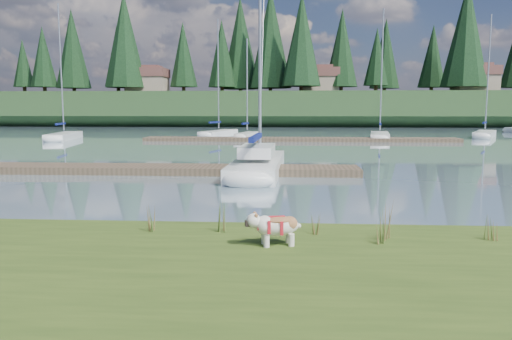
{
  "coord_description": "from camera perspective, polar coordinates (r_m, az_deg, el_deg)",
  "views": [
    {
      "loc": [
        1.03,
        -11.67,
        2.72
      ],
      "look_at": [
        0.31,
        -0.5,
        1.33
      ],
      "focal_mm": 35.0,
      "sensor_mm": 36.0,
      "label": 1
    }
  ],
  "objects": [
    {
      "name": "weed_3",
      "position": [
        9.93,
        -11.99,
        -5.52
      ],
      "size": [
        0.17,
        0.14,
        0.55
      ],
      "color": "#475B23",
      "rests_on": "bank"
    },
    {
      "name": "ground",
      "position": [
        41.77,
        2.24,
        3.32
      ],
      "size": [
        200.0,
        200.0,
        0.0
      ],
      "primitive_type": "plane",
      "color": "#76909E",
      "rests_on": "ground"
    },
    {
      "name": "ridge",
      "position": [
        84.68,
        2.98,
        6.9
      ],
      "size": [
        200.0,
        20.0,
        5.0
      ],
      "primitive_type": "cube",
      "color": "#1D3319",
      "rests_on": "ground"
    },
    {
      "name": "sailboat_bg_2",
      "position": [
        45.27,
        -0.86,
        4.04
      ],
      "size": [
        2.05,
        5.88,
        8.92
      ],
      "rotation": [
        0.0,
        0.0,
        1.41
      ],
      "color": "white",
      "rests_on": "ground"
    },
    {
      "name": "house_1",
      "position": [
        82.95,
        7.2,
        10.18
      ],
      "size": [
        6.3,
        5.3,
        4.65
      ],
      "color": "gray",
      "rests_on": "ridge"
    },
    {
      "name": "conifer_4",
      "position": [
        78.39,
        5.24,
        14.63
      ],
      "size": [
        6.16,
        6.16,
        15.1
      ],
      "color": "#382619",
      "rests_on": "ridge"
    },
    {
      "name": "conifer_1",
      "position": [
        92.69,
        -23.15,
        11.8
      ],
      "size": [
        4.4,
        4.4,
        11.3
      ],
      "color": "#382619",
      "rests_on": "ridge"
    },
    {
      "name": "sailboat_bg_4",
      "position": [
        52.99,
        24.75,
        3.82
      ],
      "size": [
        4.72,
        7.7,
        11.51
      ],
      "rotation": [
        0.0,
        0.0,
        1.13
      ],
      "color": "white",
      "rests_on": "ground"
    },
    {
      "name": "sailboat_bg_1",
      "position": [
        49.69,
        -3.98,
        4.28
      ],
      "size": [
        3.37,
        7.68,
        11.32
      ],
      "rotation": [
        0.0,
        0.0,
        1.31
      ],
      "color": "white",
      "rests_on": "ground"
    },
    {
      "name": "weed_5",
      "position": [
        10.0,
        25.21,
        -5.85
      ],
      "size": [
        0.17,
        0.14,
        0.6
      ],
      "color": "#475B23",
      "rests_on": "bank"
    },
    {
      "name": "bank",
      "position": [
        6.3,
        -6.32,
        -16.78
      ],
      "size": [
        60.0,
        9.0,
        0.35
      ],
      "primitive_type": "cube",
      "color": "#3A4F19",
      "rests_on": "ground"
    },
    {
      "name": "conifer_3",
      "position": [
        84.88,
        -3.93,
        13.14
      ],
      "size": [
        4.84,
        4.84,
        12.25
      ],
      "color": "#382619",
      "rests_on": "ridge"
    },
    {
      "name": "mud_lip",
      "position": [
        10.47,
        -2.12,
        -7.6
      ],
      "size": [
        60.0,
        0.5,
        0.14
      ],
      "primitive_type": "cube",
      "color": "#33281C",
      "rests_on": "ground"
    },
    {
      "name": "conifer_6",
      "position": [
        84.87,
        22.88,
        14.15
      ],
      "size": [
        7.04,
        7.04,
        17.0
      ],
      "color": "#382619",
      "rests_on": "ridge"
    },
    {
      "name": "bulldog",
      "position": [
        8.71,
        2.32,
        -6.29
      ],
      "size": [
        0.97,
        0.51,
        0.57
      ],
      "rotation": [
        0.0,
        0.0,
        3.36
      ],
      "color": "silver",
      "rests_on": "bank"
    },
    {
      "name": "conifer_5",
      "position": [
        83.26,
        13.63,
        12.45
      ],
      "size": [
        3.96,
        3.96,
        10.35
      ],
      "color": "#382619",
      "rests_on": "ridge"
    },
    {
      "name": "sailboat_main",
      "position": [
        22.19,
        0.43,
        1.11
      ],
      "size": [
        2.14,
        9.61,
        13.68
      ],
      "rotation": [
        0.0,
        0.0,
        1.54
      ],
      "color": "white",
      "rests_on": "ground"
    },
    {
      "name": "house_2",
      "position": [
        85.84,
        23.72,
        9.54
      ],
      "size": [
        6.3,
        5.3,
        4.65
      ],
      "color": "gray",
      "rests_on": "ridge"
    },
    {
      "name": "sailboat_bg_0",
      "position": [
        47.91,
        -20.87,
        3.73
      ],
      "size": [
        3.05,
        8.3,
        11.78
      ],
      "rotation": [
        0.0,
        0.0,
        1.75
      ],
      "color": "white",
      "rests_on": "ground"
    },
    {
      "name": "conifer_2",
      "position": [
        84.51,
        -14.77,
        14.19
      ],
      "size": [
        6.6,
        6.6,
        16.05
      ],
      "color": "#382619",
      "rests_on": "ridge"
    },
    {
      "name": "sailboat_bg_3",
      "position": [
        46.17,
        13.95,
        3.88
      ],
      "size": [
        2.77,
        7.86,
        11.36
      ],
      "rotation": [
        0.0,
        0.0,
        1.4
      ],
      "color": "white",
      "rests_on": "ground"
    },
    {
      "name": "weed_2",
      "position": [
        9.34,
        14.57,
        -5.96
      ],
      "size": [
        0.17,
        0.14,
        0.71
      ],
      "color": "#475B23",
      "rests_on": "bank"
    },
    {
      "name": "weed_4",
      "position": [
        9.12,
        13.87,
        -6.98
      ],
      "size": [
        0.17,
        0.14,
        0.45
      ],
      "color": "#475B23",
      "rests_on": "bank"
    },
    {
      "name": "weed_0",
      "position": [
        9.66,
        -4.16,
        -5.33
      ],
      "size": [
        0.17,
        0.14,
        0.71
      ],
      "color": "#475B23",
      "rests_on": "bank"
    },
    {
      "name": "dock_far",
      "position": [
        41.76,
        4.99,
        3.5
      ],
      "size": [
        26.0,
        2.2,
        0.3
      ],
      "primitive_type": "cube",
      "color": "#4C3D2C",
      "rests_on": "ground"
    },
    {
      "name": "house_0",
      "position": [
        84.98,
        -12.26,
        10.0
      ],
      "size": [
        6.3,
        5.3,
        4.65
      ],
      "color": "gray",
      "rests_on": "ridge"
    },
    {
      "name": "weed_1",
      "position": [
        9.52,
        6.78,
        -6.31
      ],
      "size": [
        0.17,
        0.14,
        0.41
      ],
      "color": "#475B23",
      "rests_on": "bank"
    },
    {
      "name": "dock_near",
      "position": [
        21.43,
        -9.94,
        0.07
      ],
      "size": [
        16.0,
        2.0,
        0.3
      ],
      "primitive_type": "cube",
      "color": "#4C3D2C",
      "rests_on": "ground"
    }
  ]
}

